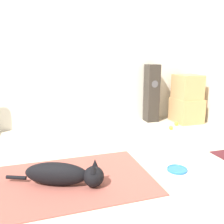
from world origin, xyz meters
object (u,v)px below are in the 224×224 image
object	(u,v)px
frisbee	(177,169)
floor_speaker	(152,93)
tennis_ball_near_speaker	(171,128)
cardboard_box_lower	(186,110)
tennis_ball_by_boxes	(176,124)
dog	(65,174)
cardboard_box_upper	(187,87)

from	to	relation	value
frisbee	floor_speaker	world-z (taller)	floor_speaker
floor_speaker	tennis_ball_near_speaker	distance (m)	0.78
cardboard_box_lower	tennis_ball_near_speaker	world-z (taller)	cardboard_box_lower
tennis_ball_near_speaker	tennis_ball_by_boxes	bearing A→B (deg)	40.35
dog	cardboard_box_upper	size ratio (longest dim) A/B	1.97
frisbee	cardboard_box_lower	distance (m)	2.07
floor_speaker	cardboard_box_upper	bearing A→B (deg)	-24.28
frisbee	floor_speaker	size ratio (longest dim) A/B	0.21
tennis_ball_near_speaker	floor_speaker	bearing A→B (deg)	96.52
tennis_ball_by_boxes	tennis_ball_near_speaker	size ratio (longest dim) A/B	1.00
cardboard_box_lower	dog	bearing A→B (deg)	-145.94
dog	floor_speaker	distance (m)	2.64
cardboard_box_lower	tennis_ball_by_boxes	distance (m)	0.39
dog	cardboard_box_lower	distance (m)	2.90
floor_speaker	cardboard_box_lower	bearing A→B (deg)	-23.21
cardboard_box_lower	tennis_ball_by_boxes	bearing A→B (deg)	-150.66
dog	cardboard_box_upper	world-z (taller)	cardboard_box_upper
dog	frisbee	size ratio (longest dim) A/B	4.10
floor_speaker	tennis_ball_near_speaker	bearing A→B (deg)	-83.48
frisbee	floor_speaker	bearing A→B (deg)	71.72
floor_speaker	tennis_ball_by_boxes	bearing A→B (deg)	-56.00
floor_speaker	tennis_ball_near_speaker	xyz separation A→B (m)	(0.07, -0.60, -0.48)
cardboard_box_upper	tennis_ball_by_boxes	size ratio (longest dim) A/B	6.82
tennis_ball_by_boxes	tennis_ball_near_speaker	distance (m)	0.28
dog	tennis_ball_near_speaker	xyz separation A→B (m)	(1.88, 1.27, -0.09)
tennis_ball_by_boxes	dog	bearing A→B (deg)	-145.30
cardboard_box_upper	tennis_ball_by_boxes	distance (m)	0.69
cardboard_box_lower	floor_speaker	size ratio (longest dim) A/B	0.48
cardboard_box_lower	cardboard_box_upper	world-z (taller)	cardboard_box_upper
frisbee	tennis_ball_by_boxes	size ratio (longest dim) A/B	3.28
floor_speaker	dog	bearing A→B (deg)	-134.10
dog	tennis_ball_by_boxes	distance (m)	2.55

